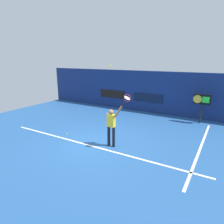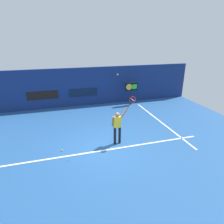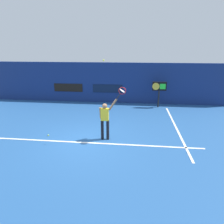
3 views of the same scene
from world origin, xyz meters
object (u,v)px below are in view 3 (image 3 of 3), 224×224
object	(u,v)px
tennis_player	(105,118)
tennis_ball	(104,60)
tennis_racket	(122,91)
spare_ball	(48,135)
scoreboard_clock	(159,87)

from	to	relation	value
tennis_player	tennis_ball	distance (m)	2.51
tennis_racket	spare_ball	size ratio (longest dim) A/B	8.82
tennis_racket	scoreboard_clock	distance (m)	6.03
tennis_racket	tennis_ball	bearing A→B (deg)	-177.72
tennis_player	tennis_racket	world-z (taller)	tennis_racket
tennis_ball	tennis_racket	bearing A→B (deg)	2.28
tennis_racket	tennis_ball	size ratio (longest dim) A/B	8.82
tennis_racket	scoreboard_clock	world-z (taller)	tennis_racket
tennis_player	scoreboard_clock	world-z (taller)	tennis_player
tennis_ball	scoreboard_clock	size ratio (longest dim) A/B	0.04
tennis_player	spare_ball	world-z (taller)	tennis_player
tennis_player	spare_ball	bearing A→B (deg)	179.12
tennis_player	tennis_racket	distance (m)	1.43
scoreboard_clock	tennis_player	bearing A→B (deg)	-117.76
tennis_player	spare_ball	size ratio (longest dim) A/B	28.26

